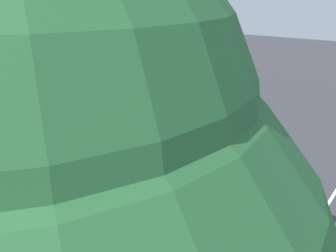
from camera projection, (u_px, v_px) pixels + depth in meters
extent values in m
plane|color=#38383D|center=(178.00, 160.00, 15.23)|extent=(80.00, 80.00, 0.00)
cube|color=silver|center=(89.00, 158.00, 10.88)|extent=(9.99, 2.63, 2.80)
cube|color=black|center=(120.00, 126.00, 11.67)|extent=(8.37, 0.15, 1.01)
cube|color=black|center=(49.00, 154.00, 9.72)|extent=(8.37, 0.15, 1.01)
cube|color=orange|center=(121.00, 161.00, 12.03)|extent=(8.76, 0.14, 0.28)
cube|color=black|center=(93.00, 210.00, 11.42)|extent=(9.19, 2.42, 0.45)
torus|color=black|center=(46.00, 159.00, 14.12)|extent=(1.00, 0.33, 1.00)
torus|color=black|center=(219.00, 224.00, 10.26)|extent=(1.00, 0.33, 1.00)
cylinder|color=black|center=(192.00, 177.00, 12.84)|extent=(0.12, 0.12, 0.77)
cube|color=black|center=(192.00, 189.00, 13.01)|extent=(0.11, 0.26, 0.10)
cylinder|color=black|center=(196.00, 179.00, 12.75)|extent=(0.12, 0.12, 0.77)
cube|color=black|center=(196.00, 190.00, 12.92)|extent=(0.11, 0.26, 0.10)
cube|color=#3F594C|center=(194.00, 158.00, 12.56)|extent=(0.39, 0.29, 0.64)
cylinder|color=#3F594C|center=(188.00, 156.00, 12.69)|extent=(0.09, 0.09, 0.61)
sphere|color=tan|center=(188.00, 164.00, 12.79)|extent=(0.09, 0.09, 0.09)
cylinder|color=#3F594C|center=(201.00, 159.00, 12.43)|extent=(0.09, 0.09, 0.61)
sphere|color=tan|center=(201.00, 168.00, 12.53)|extent=(0.09, 0.09, 0.09)
sphere|color=tan|center=(195.00, 145.00, 12.41)|extent=(0.24, 0.24, 0.23)
cylinder|color=black|center=(165.00, 169.00, 13.44)|extent=(0.14, 0.14, 0.79)
cube|color=black|center=(166.00, 180.00, 13.61)|extent=(0.13, 0.27, 0.10)
cylinder|color=black|center=(169.00, 170.00, 13.33)|extent=(0.14, 0.14, 0.79)
cube|color=black|center=(169.00, 181.00, 13.50)|extent=(0.13, 0.27, 0.10)
cube|color=#3F594C|center=(167.00, 149.00, 13.15)|extent=(0.41, 0.33, 0.65)
cylinder|color=#3F594C|center=(162.00, 147.00, 13.30)|extent=(0.10, 0.10, 0.62)
sphere|color=tan|center=(162.00, 156.00, 13.40)|extent=(0.10, 0.10, 0.09)
cylinder|color=#3F594C|center=(172.00, 151.00, 12.98)|extent=(0.10, 0.10, 0.62)
sphere|color=tan|center=(172.00, 160.00, 13.09)|extent=(0.10, 0.10, 0.09)
sphere|color=tan|center=(167.00, 136.00, 12.99)|extent=(0.27, 0.27, 0.24)
cylinder|color=black|center=(145.00, 162.00, 13.89)|extent=(0.14, 0.14, 0.80)
cube|color=black|center=(146.00, 173.00, 14.06)|extent=(0.15, 0.27, 0.10)
cylinder|color=black|center=(148.00, 164.00, 13.78)|extent=(0.14, 0.14, 0.80)
cube|color=black|center=(149.00, 175.00, 13.95)|extent=(0.15, 0.27, 0.10)
cube|color=navy|center=(146.00, 144.00, 13.59)|extent=(0.43, 0.35, 0.66)
cylinder|color=navy|center=(142.00, 141.00, 13.75)|extent=(0.11, 0.11, 0.63)
sphere|color=tan|center=(142.00, 150.00, 13.85)|extent=(0.11, 0.11, 0.09)
cylinder|color=navy|center=(151.00, 145.00, 13.42)|extent=(0.11, 0.11, 0.63)
sphere|color=tan|center=(151.00, 154.00, 13.52)|extent=(0.11, 0.11, 0.09)
sphere|color=tan|center=(146.00, 131.00, 13.43)|extent=(0.28, 0.28, 0.24)
torus|color=black|center=(108.00, 164.00, 14.18)|extent=(0.61, 0.27, 0.60)
cylinder|color=silver|center=(108.00, 164.00, 14.18)|extent=(0.14, 0.13, 0.12)
torus|color=black|center=(132.00, 179.00, 13.13)|extent=(0.61, 0.27, 0.60)
cylinder|color=silver|center=(132.00, 179.00, 13.13)|extent=(0.14, 0.14, 0.12)
cylinder|color=silver|center=(109.00, 156.00, 14.03)|extent=(0.32, 0.13, 0.67)
cube|color=#198C33|center=(118.00, 162.00, 13.60)|extent=(0.88, 0.47, 0.36)
cube|color=black|center=(126.00, 165.00, 13.24)|extent=(0.56, 0.33, 0.20)
cylinder|color=silver|center=(121.00, 172.00, 13.32)|extent=(0.46, 0.18, 0.08)
cylinder|color=black|center=(109.00, 148.00, 13.89)|extent=(0.17, 0.57, 0.04)
torus|color=black|center=(181.00, 193.00, 12.21)|extent=(0.61, 0.20, 0.60)
cylinder|color=silver|center=(181.00, 193.00, 12.21)|extent=(0.13, 0.11, 0.12)
torus|color=black|center=(219.00, 210.00, 11.27)|extent=(0.61, 0.20, 0.60)
cylinder|color=silver|center=(219.00, 210.00, 11.27)|extent=(0.13, 0.13, 0.12)
cylinder|color=silver|center=(182.00, 183.00, 12.07)|extent=(0.32, 0.09, 0.67)
cube|color=orange|center=(197.00, 191.00, 11.68)|extent=(0.87, 0.38, 0.36)
cube|color=black|center=(210.00, 195.00, 11.35)|extent=(0.54, 0.28, 0.20)
cylinder|color=silver|center=(204.00, 203.00, 11.42)|extent=(0.46, 0.13, 0.08)
cylinder|color=black|center=(183.00, 175.00, 11.93)|extent=(0.11, 0.58, 0.04)
torus|color=black|center=(158.00, 115.00, 19.64)|extent=(0.61, 0.17, 0.60)
cylinder|color=silver|center=(158.00, 115.00, 19.64)|extent=(0.13, 0.11, 0.12)
torus|color=black|center=(141.00, 92.00, 19.84)|extent=(0.86, 0.19, 0.85)
cylinder|color=silver|center=(141.00, 92.00, 19.84)|extent=(0.13, 0.13, 0.12)
cylinder|color=silver|center=(162.00, 110.00, 19.44)|extent=(0.66, 0.10, 0.34)
cube|color=#198C33|center=(154.00, 101.00, 19.54)|extent=(0.87, 0.34, 0.84)
cube|color=black|center=(149.00, 92.00, 19.57)|extent=(0.53, 0.26, 0.50)
cylinder|color=silver|center=(149.00, 97.00, 19.82)|extent=(0.38, 0.11, 0.37)
cylinder|color=black|center=(164.00, 105.00, 19.27)|extent=(0.08, 0.58, 0.04)
cube|color=black|center=(156.00, 96.00, 19.37)|extent=(0.52, 0.37, 0.54)
sphere|color=#0C59B2|center=(164.00, 100.00, 19.21)|extent=(0.28, 0.28, 0.26)
cylinder|color=black|center=(158.00, 101.00, 19.19)|extent=(0.46, 0.12, 0.16)
cylinder|color=black|center=(148.00, 98.00, 19.44)|extent=(0.36, 0.12, 0.36)
cylinder|color=black|center=(162.00, 100.00, 19.48)|extent=(0.46, 0.12, 0.16)
cylinder|color=black|center=(153.00, 96.00, 19.73)|extent=(0.36, 0.12, 0.36)
sphere|color=#276133|center=(24.00, 133.00, 1.77)|extent=(2.08, 2.08, 2.08)
cube|color=white|center=(270.00, 167.00, 14.64)|extent=(0.20, 3.61, 0.01)
cube|color=white|center=(212.00, 152.00, 16.02)|extent=(0.22, 4.22, 0.01)
cube|color=white|center=(164.00, 139.00, 17.39)|extent=(0.22, 4.15, 0.01)
cube|color=white|center=(123.00, 127.00, 18.76)|extent=(0.21, 3.99, 0.01)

